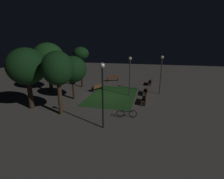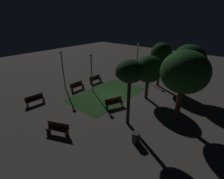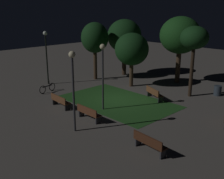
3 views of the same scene
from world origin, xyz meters
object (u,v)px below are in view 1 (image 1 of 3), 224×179
Objects in this scene: bench_near_trees at (151,82)px; tree_tall_center at (27,67)px; bicycle at (127,114)px; bench_corner at (145,99)px; tree_left_canopy at (48,57)px; lamp_post_path_center at (130,70)px; lamp_post_near_wall at (161,68)px; trash_bin at (75,81)px; bench_back_row at (146,91)px; tree_near_wall at (58,69)px; lamp_post_plaza_east at (103,85)px; tree_lawn_side at (81,54)px; bench_path_side at (98,87)px; bench_front_left at (113,78)px; tree_back_left at (73,69)px.

tree_tall_center is at bearing 138.08° from bench_near_trees.
bicycle reaches higher than bench_near_trees.
bench_near_trees is (8.08, -0.39, 0.00)m from bench_corner.
bicycle is (-5.53, -10.25, -3.89)m from tree_left_canopy.
lamp_post_near_wall reaches higher than lamp_post_path_center.
bicycle reaches higher than trash_bin.
tree_tall_center is at bearing 123.62° from bench_back_row.
trash_bin is at bearing 18.59° from tree_near_wall.
lamp_post_plaza_east is at bearing -130.82° from tree_left_canopy.
trash_bin is at bearing 42.45° from bicycle.
tree_left_canopy is at bearing 81.29° from bench_corner.
tree_tall_center reaches higher than lamp_post_near_wall.
bench_corner is 0.33× the size of tree_tall_center.
lamp_post_near_wall is at bearing -81.42° from tree_left_canopy.
bench_corner is 0.34× the size of tree_lawn_side.
tree_tall_center reaches higher than bench_back_row.
lamp_post_path_center is at bearing -5.39° from lamp_post_plaza_east.
lamp_post_near_wall reaches higher than trash_bin.
tree_tall_center reaches higher than trash_bin.
tree_lawn_side is 1.19× the size of lamp_post_near_wall.
bench_corner is at bearing 157.85° from lamp_post_near_wall.
tree_tall_center reaches higher than bench_path_side.
bench_near_trees is at bearing -8.05° from bicycle.
tree_left_canopy is (1.77, 11.54, 3.75)m from bench_corner.
bench_near_trees is 7.97m from bench_path_side.
bench_path_side is (3.37, 6.04, 0.00)m from bench_corner.
lamp_post_plaza_east is 3.80m from bicycle.
tree_back_left is (-9.48, 2.08, 2.73)m from bench_front_left.
bench_corner and bench_front_left have the same top height.
tree_left_canopy is 11.78m from lamp_post_plaza_east.
tree_lawn_side is at bearing 61.13° from bench_corner.
bench_back_row is at bearing -101.19° from tree_lawn_side.
tree_near_wall reaches higher than lamp_post_near_wall.
tree_near_wall is 0.91× the size of tree_left_canopy.
bench_corner is at bearing -118.87° from tree_lawn_side.
tree_lawn_side reaches higher than lamp_post_path_center.
tree_back_left is (-0.27, 7.51, 2.73)m from bench_corner.
bench_path_side is at bearing -30.41° from tree_tall_center.
bench_path_side is 10.23m from lamp_post_plaza_east.
tree_back_left is at bearing 8.97° from tree_near_wall.
bench_path_side is 5.86m from bench_front_left.
bench_path_side is 0.35× the size of tree_near_wall.
bench_corner is at bearing 180.00° from bench_back_row.
tree_near_wall is at bearing -171.03° from tree_back_left.
lamp_post_near_wall is at bearing -95.89° from tree_lawn_side.
bench_near_trees is 10.96m from trash_bin.
bench_path_side is at bearing 60.84° from bench_corner.
tree_near_wall is 3.38m from tree_tall_center.
lamp_post_plaza_east is 1.04× the size of lamp_post_near_wall.
bench_path_side is 0.42× the size of lamp_post_path_center.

